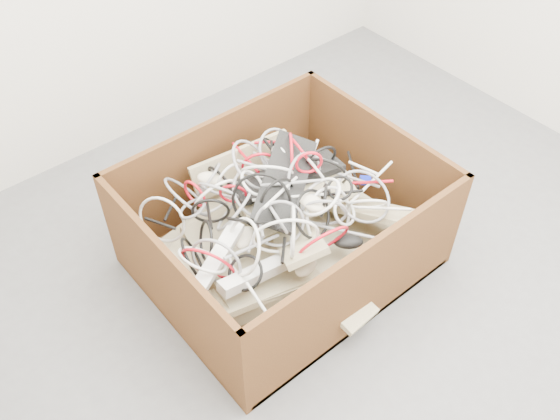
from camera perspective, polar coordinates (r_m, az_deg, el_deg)
ground at (r=2.65m, az=7.85°, el=-6.06°), size 3.00×3.00×0.00m
room_shell at (r=1.85m, az=11.84°, el=18.62°), size 3.04×3.04×2.50m
cardboard_box at (r=2.57m, az=0.03°, el=-2.96°), size 1.11×0.93×0.51m
keyboard_pile at (r=2.47m, az=0.40°, el=-0.45°), size 0.94×0.92×0.41m
mice_scatter at (r=2.38m, az=0.33°, el=-0.10°), size 0.56×0.67×0.21m
power_strip_left at (r=2.23m, az=-5.81°, el=-4.38°), size 0.30×0.17×0.12m
power_strip_right at (r=2.23m, az=-2.31°, el=-6.02°), size 0.30×0.07×0.10m
vga_plug at (r=2.56m, az=7.99°, el=2.75°), size 0.06×0.06×0.03m
cable_tangle at (r=2.35m, az=-1.11°, el=0.72°), size 0.97×0.84×0.43m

